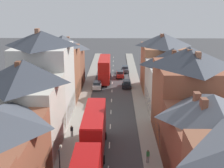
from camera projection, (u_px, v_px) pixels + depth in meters
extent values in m
cube|color=gray|center=(82.00, 107.00, 54.03)|extent=(2.20, 104.00, 0.14)
cube|color=gray|center=(141.00, 108.00, 53.89)|extent=(2.20, 104.00, 0.14)
cube|color=silver|center=(109.00, 145.00, 40.51)|extent=(0.14, 1.80, 0.01)
cube|color=silver|center=(110.00, 127.00, 46.28)|extent=(0.14, 1.80, 0.01)
cube|color=silver|center=(111.00, 112.00, 52.05)|extent=(0.14, 1.80, 0.01)
cube|color=silver|center=(111.00, 100.00, 57.82)|extent=(0.14, 1.80, 0.01)
cube|color=silver|center=(112.00, 91.00, 63.60)|extent=(0.14, 1.80, 0.01)
cube|color=silver|center=(112.00, 83.00, 69.37)|extent=(0.14, 1.80, 0.01)
cube|color=silver|center=(113.00, 76.00, 75.14)|extent=(0.14, 1.80, 0.01)
cube|color=silver|center=(113.00, 71.00, 80.91)|extent=(0.14, 1.80, 0.01)
cube|color=silver|center=(113.00, 66.00, 86.68)|extent=(0.14, 1.80, 0.01)
cube|color=silver|center=(113.00, 61.00, 92.45)|extent=(0.14, 1.80, 0.01)
cube|color=silver|center=(114.00, 57.00, 98.22)|extent=(0.14, 1.80, 0.01)
cube|color=beige|center=(27.00, 116.00, 38.74)|extent=(8.00, 10.15, 8.66)
cube|color=olive|center=(60.00, 136.00, 39.44)|extent=(0.12, 9.34, 3.20)
pyramid|color=#383D47|center=(24.00, 71.00, 37.18)|extent=(8.00, 10.15, 2.81)
cube|color=brown|center=(18.00, 67.00, 36.51)|extent=(0.60, 0.90, 1.28)
cube|color=silver|center=(45.00, 83.00, 48.00)|extent=(8.00, 9.93, 11.58)
cube|color=olive|center=(71.00, 109.00, 49.09)|extent=(0.12, 9.14, 3.20)
pyramid|color=#383D47|center=(42.00, 38.00, 46.12)|extent=(8.00, 9.93, 2.18)
cube|color=#99664C|center=(37.00, 33.00, 46.00)|extent=(0.60, 0.90, 1.42)
cube|color=#A36042|center=(56.00, 74.00, 57.13)|extent=(8.00, 8.57, 9.85)
cube|color=#1E5133|center=(78.00, 91.00, 57.99)|extent=(0.12, 7.89, 3.20)
pyramid|color=#565B66|center=(54.00, 43.00, 55.57)|extent=(8.00, 8.57, 1.60)
cube|color=brown|center=(48.00, 39.00, 55.81)|extent=(0.60, 0.90, 1.05)
cube|color=brown|center=(49.00, 41.00, 54.24)|extent=(0.60, 0.90, 0.91)
cube|color=brown|center=(64.00, 68.00, 65.73)|extent=(8.00, 8.76, 7.99)
cube|color=maroon|center=(83.00, 79.00, 66.33)|extent=(0.12, 8.06, 3.20)
pyramid|color=#565B66|center=(63.00, 42.00, 64.23)|extent=(8.00, 8.76, 2.96)
cube|color=#99664C|center=(68.00, 39.00, 66.01)|extent=(0.60, 0.90, 0.93)
cube|color=#99664C|center=(54.00, 41.00, 61.69)|extent=(0.60, 0.90, 1.33)
cube|color=brown|center=(209.00, 151.00, 31.40)|extent=(8.00, 10.93, 7.29)
pyramid|color=#565B66|center=(213.00, 106.00, 30.08)|extent=(8.00, 10.93, 2.38)
cube|color=brown|center=(204.00, 104.00, 28.91)|extent=(0.60, 0.90, 1.11)
cube|color=brown|center=(197.00, 98.00, 30.37)|extent=(0.60, 0.90, 1.20)
cube|color=#935138|center=(186.00, 103.00, 41.40)|extent=(8.00, 10.67, 10.10)
cube|color=navy|center=(156.00, 126.00, 42.40)|extent=(0.12, 9.82, 3.20)
pyramid|color=#383D47|center=(190.00, 56.00, 39.69)|extent=(8.00, 10.67, 2.42)
cube|color=#99664C|center=(189.00, 53.00, 39.21)|extent=(0.60, 0.90, 0.98)
cube|color=#99664C|center=(198.00, 56.00, 37.62)|extent=(0.60, 0.90, 0.93)
cube|color=silver|center=(172.00, 87.00, 52.52)|extent=(8.00, 11.76, 7.71)
cube|color=navy|center=(148.00, 100.00, 53.19)|extent=(0.12, 10.82, 3.20)
pyramid|color=#383D47|center=(173.00, 57.00, 51.08)|extent=(8.00, 11.76, 2.80)
cube|color=brown|center=(174.00, 55.00, 49.06)|extent=(0.60, 0.90, 1.37)
cube|color=#B2704C|center=(162.00, 68.00, 63.12)|extent=(8.00, 10.68, 9.18)
cube|color=olive|center=(142.00, 82.00, 63.98)|extent=(0.12, 9.83, 3.20)
pyramid|color=#474C56|center=(164.00, 39.00, 61.53)|extent=(8.00, 10.68, 2.46)
cube|color=brown|center=(162.00, 37.00, 60.58)|extent=(0.60, 0.90, 1.19)
cube|color=#28333D|center=(89.00, 152.00, 30.10)|extent=(2.20, 0.10, 1.10)
cube|color=yellow|center=(88.00, 145.00, 29.89)|extent=(1.34, 0.08, 0.32)
cube|color=red|center=(104.00, 74.00, 70.58)|extent=(2.44, 10.80, 2.50)
cube|color=red|center=(104.00, 64.00, 69.92)|extent=(2.44, 10.58, 2.30)
cube|color=red|center=(104.00, 58.00, 69.59)|extent=(2.39, 10.37, 0.10)
cube|color=#28333D|center=(105.00, 68.00, 75.67)|extent=(2.20, 0.10, 1.20)
cube|color=#28333D|center=(105.00, 59.00, 75.04)|extent=(2.20, 0.10, 1.10)
cube|color=#28333D|center=(99.00, 73.00, 70.52)|extent=(0.06, 9.18, 0.90)
cube|color=#28333D|center=(99.00, 63.00, 69.91)|extent=(0.06, 9.18, 0.90)
cube|color=yellow|center=(105.00, 55.00, 74.82)|extent=(1.34, 0.08, 0.32)
cylinder|color=black|center=(100.00, 75.00, 74.13)|extent=(0.30, 1.00, 1.00)
cylinder|color=black|center=(110.00, 75.00, 74.10)|extent=(0.30, 1.00, 1.00)
cylinder|color=black|center=(98.00, 82.00, 68.05)|extent=(0.30, 1.00, 1.00)
cylinder|color=black|center=(110.00, 82.00, 68.02)|extent=(0.30, 1.00, 1.00)
cube|color=red|center=(95.00, 139.00, 38.50)|extent=(2.44, 10.80, 2.50)
cube|color=red|center=(94.00, 121.00, 37.85)|extent=(2.44, 10.58, 2.30)
cube|color=red|center=(94.00, 112.00, 37.52)|extent=(2.39, 10.37, 0.10)
cube|color=#28333D|center=(97.00, 121.00, 43.60)|extent=(2.20, 0.10, 1.20)
cube|color=#28333D|center=(97.00, 105.00, 42.97)|extent=(2.20, 0.10, 1.10)
cube|color=#28333D|center=(85.00, 137.00, 38.45)|extent=(0.06, 9.18, 0.90)
cube|color=#28333D|center=(84.00, 120.00, 37.84)|extent=(0.06, 9.18, 0.90)
cube|color=yellow|center=(97.00, 100.00, 42.75)|extent=(1.34, 0.08, 0.32)
cylinder|color=black|center=(87.00, 136.00, 42.05)|extent=(0.30, 1.00, 1.00)
cylinder|color=black|center=(105.00, 136.00, 42.02)|extent=(0.30, 1.00, 1.00)
cylinder|color=black|center=(82.00, 160.00, 35.98)|extent=(0.30, 1.00, 1.00)
cylinder|color=black|center=(104.00, 160.00, 35.95)|extent=(0.30, 1.00, 1.00)
cube|color=#4C515B|center=(125.00, 69.00, 79.11)|extent=(1.70, 4.17, 0.76)
cube|color=#28333D|center=(125.00, 67.00, 78.72)|extent=(1.46, 2.09, 0.60)
cylinder|color=black|center=(122.00, 70.00, 80.46)|extent=(0.20, 0.62, 0.62)
cylinder|color=black|center=(128.00, 70.00, 80.44)|extent=(0.20, 0.62, 0.62)
cylinder|color=black|center=(122.00, 72.00, 77.98)|extent=(0.20, 0.62, 0.62)
cylinder|color=black|center=(129.00, 72.00, 77.95)|extent=(0.20, 0.62, 0.62)
cube|color=maroon|center=(120.00, 75.00, 73.92)|extent=(1.70, 4.16, 0.75)
cube|color=#28333D|center=(120.00, 72.00, 73.53)|extent=(1.46, 2.08, 0.60)
cylinder|color=black|center=(117.00, 75.00, 75.27)|extent=(0.20, 0.62, 0.62)
cylinder|color=black|center=(124.00, 75.00, 75.25)|extent=(0.20, 0.62, 0.62)
cylinder|color=black|center=(117.00, 78.00, 72.79)|extent=(0.20, 0.62, 0.62)
cylinder|color=black|center=(124.00, 78.00, 72.77)|extent=(0.20, 0.62, 0.62)
cube|color=silver|center=(97.00, 86.00, 64.83)|extent=(1.70, 4.08, 0.77)
cube|color=#28333D|center=(97.00, 83.00, 64.45)|extent=(1.46, 2.04, 0.60)
cylinder|color=black|center=(94.00, 86.00, 66.16)|extent=(0.20, 0.62, 0.62)
cylinder|color=black|center=(102.00, 86.00, 66.14)|extent=(0.20, 0.62, 0.62)
cylinder|color=black|center=(93.00, 89.00, 63.73)|extent=(0.20, 0.62, 0.62)
cylinder|color=black|center=(101.00, 89.00, 63.71)|extent=(0.20, 0.62, 0.62)
cube|color=black|center=(127.00, 84.00, 66.02)|extent=(1.70, 4.30, 0.69)
cube|color=#28333D|center=(127.00, 82.00, 65.64)|extent=(1.46, 2.15, 0.60)
cylinder|color=black|center=(123.00, 84.00, 67.41)|extent=(0.20, 0.62, 0.62)
cylinder|color=black|center=(130.00, 84.00, 67.39)|extent=(0.20, 0.62, 0.62)
cylinder|color=black|center=(123.00, 88.00, 64.85)|extent=(0.20, 0.62, 0.62)
cylinder|color=black|center=(131.00, 88.00, 64.83)|extent=(0.20, 0.62, 0.62)
cylinder|color=gray|center=(147.00, 159.00, 35.90)|extent=(0.14, 0.14, 0.84)
cylinder|color=gray|center=(149.00, 159.00, 35.90)|extent=(0.14, 0.14, 0.84)
cube|color=#338447|center=(148.00, 154.00, 35.71)|extent=(0.36, 0.22, 0.54)
sphere|color=brown|center=(148.00, 151.00, 35.61)|extent=(0.22, 0.22, 0.22)
cylinder|color=gray|center=(71.00, 134.00, 42.57)|extent=(0.14, 0.14, 0.84)
cylinder|color=gray|center=(73.00, 134.00, 42.57)|extent=(0.14, 0.14, 0.84)
cube|color=black|center=(72.00, 129.00, 42.38)|extent=(0.36, 0.22, 0.54)
sphere|color=brown|center=(72.00, 126.00, 42.27)|extent=(0.22, 0.22, 0.22)
cylinder|color=black|center=(60.00, 148.00, 28.28)|extent=(0.08, 0.90, 0.08)
cube|color=beige|center=(61.00, 147.00, 28.74)|extent=(0.20, 0.32, 0.20)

